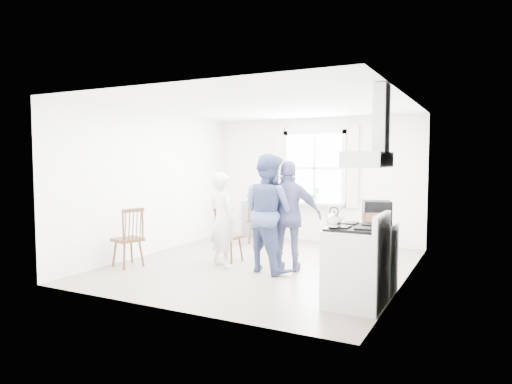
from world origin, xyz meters
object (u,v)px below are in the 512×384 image
Objects in this scene: low_cabinet at (375,257)px; stereo_stack at (377,213)px; person_right at (289,216)px; windsor_chair_b at (225,229)px; windsor_chair_c at (131,231)px; gas_stove at (356,265)px; person_left at (222,220)px; windsor_chair_a at (259,213)px; person_mid at (268,213)px.

stereo_stack reaches higher than low_cabinet.
person_right is at bearing 158.95° from stereo_stack.
low_cabinet is 2.68m from windsor_chair_b.
windsor_chair_b is 0.95× the size of windsor_chair_c.
gas_stove is 1.86m from person_right.
stereo_stack is 0.28× the size of person_left.
gas_stove reaches higher than windsor_chair_a.
person_mid is at bearing 148.19° from gas_stove.
stereo_stack is 3.85m from windsor_chair_c.
windsor_chair_c is 2.54m from person_right.
windsor_chair_b is at bearing 167.14° from stereo_stack.
windsor_chair_b is 0.51× the size of person_mid.
person_right is (0.27, 0.17, -0.05)m from person_mid.
stereo_stack reaches higher than windsor_chair_c.
person_right reaches higher than windsor_chair_c.
windsor_chair_c is 0.56× the size of person_right.
person_left reaches higher than low_cabinet.
windsor_chair_b is 1.53m from windsor_chair_c.
person_right reaches higher than low_cabinet.
windsor_chair_a is (-2.86, 2.25, 0.19)m from low_cabinet.
person_left reaches higher than gas_stove.
person_left is 0.84× the size of person_mid.
person_left is (-2.53, 0.33, -0.29)m from stereo_stack.
windsor_chair_a is 0.68× the size of person_left.
windsor_chair_c is at bearing 176.47° from gas_stove.
stereo_stack is at bearing -12.86° from windsor_chair_b.
windsor_chair_a is (-2.79, 2.95, 0.15)m from gas_stove.
gas_stove is 1.07× the size of windsor_chair_a.
gas_stove is at bearing -3.53° from windsor_chair_c.
gas_stove is at bearing -25.75° from windsor_chair_b.
gas_stove is 0.61× the size of person_mid.
person_right is (-1.47, 0.57, -0.19)m from stereo_stack.
person_left is at bearing -1.56° from person_right.
windsor_chair_a is at bearing -56.50° from person_left.
stereo_stack is 2.76m from windsor_chair_b.
gas_stove is 3.72m from windsor_chair_c.
windsor_chair_c is 0.63× the size of person_left.
person_left is 0.81m from person_mid.
stereo_stack is at bearing 81.79° from gas_stove.
person_right is at bearing -128.35° from person_mid.
stereo_stack is (0.02, -0.07, 0.60)m from low_cabinet.
person_mid is at bearing -12.92° from windsor_chair_b.
person_mid is at bearing -151.37° from person_left.
gas_stove is 1.24× the size of low_cabinet.
person_mid reaches higher than person_left.
gas_stove is 1.21× the size of windsor_chair_b.
low_cabinet is at bearing 7.11° from windsor_chair_c.
person_mid is at bearing -59.31° from windsor_chair_a.
stereo_stack is at bearing -163.81° from person_left.
gas_stove is at bearing -177.80° from person_left.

